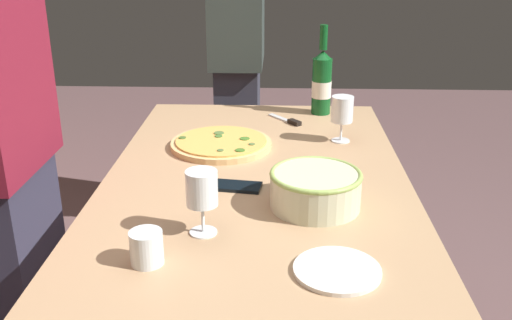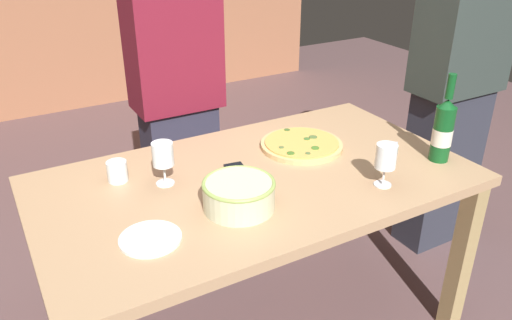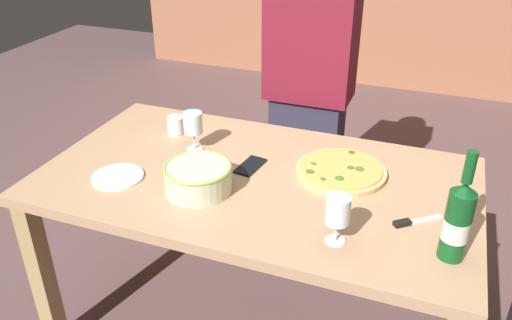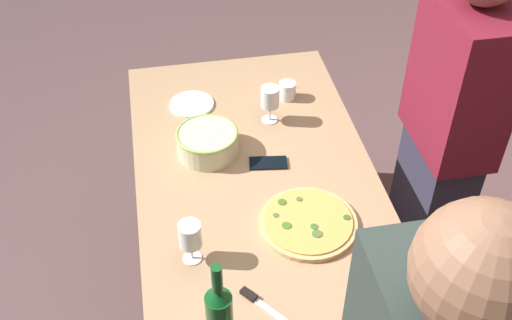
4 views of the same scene
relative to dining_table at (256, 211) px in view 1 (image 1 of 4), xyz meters
name	(u,v)px [view 1 (image 1 of 4)]	position (x,y,z in m)	size (l,w,h in m)	color
dining_table	(256,211)	(0.00, 0.00, 0.00)	(1.60, 0.90, 0.75)	tan
pizza	(221,143)	(0.29, 0.13, 0.11)	(0.34, 0.34, 0.03)	tan
serving_bowl	(315,188)	(-0.16, -0.16, 0.15)	(0.24, 0.24, 0.10)	beige
wine_bottle	(322,82)	(0.70, -0.23, 0.22)	(0.08, 0.08, 0.35)	#104B1D
wine_glass_near_pizza	(202,192)	(-0.31, 0.12, 0.20)	(0.08, 0.08, 0.16)	white
wine_glass_by_bottle	(342,112)	(0.36, -0.28, 0.20)	(0.07, 0.07, 0.16)	white
cup_amber	(147,248)	(-0.45, 0.22, 0.13)	(0.07, 0.07, 0.08)	white
side_plate	(337,270)	(-0.47, -0.19, 0.10)	(0.19, 0.19, 0.01)	white
cell_phone	(236,186)	(-0.04, 0.06, 0.10)	(0.07, 0.14, 0.01)	black
pizza_knife	(289,121)	(0.57, -0.10, 0.10)	(0.15, 0.13, 0.02)	silver
person_host	(238,57)	(1.18, 0.13, 0.22)	(0.44, 0.24, 1.72)	#2C2E39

